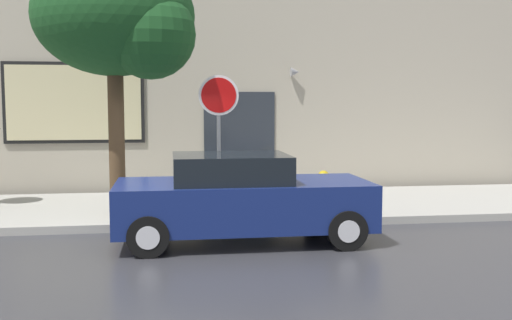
% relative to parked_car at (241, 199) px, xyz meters
% --- Properties ---
extents(ground_plane, '(60.00, 60.00, 0.00)m').
position_rel_parked_car_xyz_m(ground_plane, '(-1.35, -0.01, -0.73)').
color(ground_plane, '#333338').
extents(sidewalk, '(20.00, 4.00, 0.15)m').
position_rel_parked_car_xyz_m(sidewalk, '(-1.35, 2.99, -0.65)').
color(sidewalk, '#A3A099').
rests_on(sidewalk, ground).
extents(building_facade, '(20.00, 0.67, 7.00)m').
position_rel_parked_car_xyz_m(building_facade, '(-1.36, 5.49, 2.76)').
color(building_facade, '#B2A893').
rests_on(building_facade, ground).
extents(parked_car, '(4.18, 1.87, 1.47)m').
position_rel_parked_car_xyz_m(parked_car, '(0.00, 0.00, 0.00)').
color(parked_car, navy).
rests_on(parked_car, ground).
extents(fire_hydrant, '(0.30, 0.44, 0.81)m').
position_rel_parked_car_xyz_m(fire_hydrant, '(1.90, 1.86, -0.18)').
color(fire_hydrant, yellow).
rests_on(fire_hydrant, sidewalk).
extents(street_tree, '(3.00, 2.55, 4.92)m').
position_rel_parked_car_xyz_m(street_tree, '(-2.02, 1.73, 3.11)').
color(street_tree, '#4C3823').
rests_on(street_tree, sidewalk).
extents(stop_sign, '(0.76, 0.10, 2.69)m').
position_rel_parked_car_xyz_m(stop_sign, '(-0.24, 1.53, 1.32)').
color(stop_sign, gray).
rests_on(stop_sign, sidewalk).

